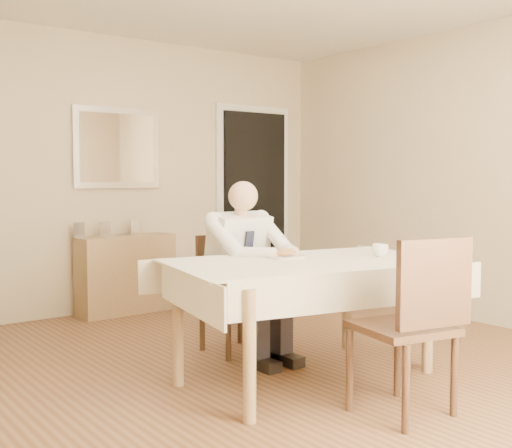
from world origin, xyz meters
TOP-DOWN VIEW (x-y plane):
  - room at (0.00, 0.00)m, footprint 5.00×5.02m
  - doorway at (1.55, 2.46)m, footprint 0.96×0.07m
  - mirror at (-0.05, 2.47)m, footprint 0.86×0.04m
  - dining_table at (-0.01, -0.20)m, footprint 1.91×1.35m
  - chair_far at (-0.01, 0.68)m, footprint 0.43×0.43m
  - chair_near at (0.00, -1.04)m, footprint 0.54×0.54m
  - seated_man at (-0.01, 0.39)m, footprint 0.48×0.72m
  - plate at (-0.02, -0.00)m, footprint 0.26×0.26m
  - food at (-0.02, -0.00)m, footprint 0.14×0.14m
  - knife at (0.02, -0.06)m, footprint 0.01×0.13m
  - fork at (-0.06, -0.06)m, footprint 0.01×0.13m
  - coffee_mug at (0.50, -0.34)m, footprint 0.13×0.13m
  - sideboard at (-0.05, 2.32)m, footprint 0.92×0.35m
  - photo_frame_left at (-0.48, 2.38)m, footprint 0.10×0.02m
  - photo_frame_center at (-0.25, 2.32)m, footprint 0.10×0.02m
  - photo_frame_right at (0.08, 2.37)m, footprint 0.10×0.02m

SIDE VIEW (x-z plane):
  - sideboard at x=-0.05m, z-range 0.00..0.73m
  - chair_far at x=-0.01m, z-range 0.05..0.90m
  - chair_near at x=0.00m, z-range 0.06..1.03m
  - dining_table at x=-0.01m, z-range 0.29..1.04m
  - seated_man at x=-0.01m, z-range 0.07..1.31m
  - plate at x=-0.02m, z-range 0.75..0.77m
  - knife at x=0.02m, z-range 0.77..0.78m
  - fork at x=-0.06m, z-range 0.77..0.78m
  - food at x=-0.02m, z-range 0.76..0.81m
  - coffee_mug at x=0.50m, z-range 0.75..0.84m
  - photo_frame_left at x=-0.48m, z-range 0.73..0.87m
  - photo_frame_center at x=-0.25m, z-range 0.73..0.87m
  - photo_frame_right at x=0.08m, z-range 0.73..0.87m
  - doorway at x=1.55m, z-range -0.05..2.05m
  - room at x=0.00m, z-range 0.00..2.60m
  - mirror at x=-0.05m, z-range 1.17..1.93m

